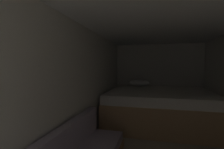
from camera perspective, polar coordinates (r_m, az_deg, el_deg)
wall_back at (r=5.16m, az=15.49°, el=-1.25°), size 2.58×0.05×2.01m
wall_left at (r=2.72m, az=-10.62°, el=-4.80°), size 0.05×5.32×2.01m
ceiling_slab at (r=2.55m, az=17.48°, el=18.01°), size 2.58×5.32×0.05m
bed at (r=4.20m, az=15.68°, el=-10.61°), size 2.36×1.97×0.99m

